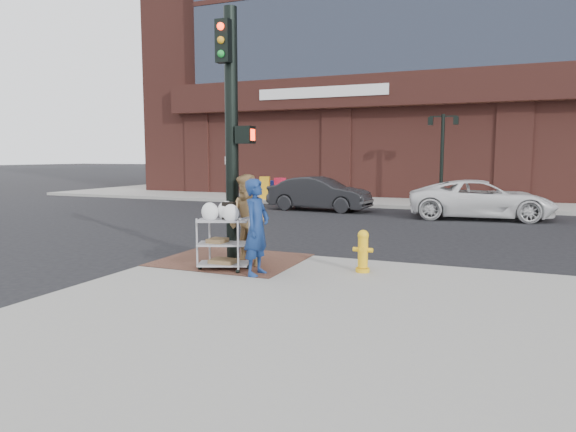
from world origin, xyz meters
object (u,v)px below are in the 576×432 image
at_px(minivan_white, 481,199).
at_px(traffic_signal_pole, 232,128).
at_px(sedan_dark, 319,194).
at_px(pedestrian_tan, 248,220).
at_px(lamp_post, 442,148).
at_px(woman_blue, 257,227).
at_px(utility_cart, 223,239).
at_px(fire_hydrant, 363,251).

bearing_deg(minivan_white, traffic_signal_pole, 151.28).
bearing_deg(minivan_white, sedan_dark, 79.22).
bearing_deg(pedestrian_tan, lamp_post, 96.49).
xyz_separation_m(traffic_signal_pole, minivan_white, (4.35, 10.88, -2.12)).
distance_m(woman_blue, minivan_white, 12.23).
height_order(minivan_white, utility_cart, utility_cart).
relative_size(pedestrian_tan, sedan_dark, 0.42).
relative_size(traffic_signal_pole, sedan_dark, 1.16).
bearing_deg(fire_hydrant, traffic_signal_pole, -177.83).
bearing_deg(woman_blue, lamp_post, -3.30).
relative_size(woman_blue, utility_cart, 1.35).
height_order(lamp_post, sedan_dark, lamp_post).
relative_size(traffic_signal_pole, woman_blue, 2.88).
bearing_deg(traffic_signal_pole, sedan_dark, 100.21).
relative_size(lamp_post, pedestrian_tan, 2.24).
bearing_deg(utility_cart, minivan_white, 70.20).
xyz_separation_m(pedestrian_tan, utility_cart, (-0.27, -0.51, -0.31)).
relative_size(minivan_white, utility_cart, 3.95).
bearing_deg(lamp_post, fire_hydrant, -89.33).
relative_size(lamp_post, traffic_signal_pole, 0.80).
bearing_deg(woman_blue, pedestrian_tan, 39.80).
bearing_deg(pedestrian_tan, woman_blue, -38.32).
height_order(pedestrian_tan, minivan_white, pedestrian_tan).
xyz_separation_m(pedestrian_tan, fire_hydrant, (2.22, 0.31, -0.49)).
bearing_deg(traffic_signal_pole, minivan_white, 68.24).
bearing_deg(woman_blue, utility_cart, 81.12).
relative_size(pedestrian_tan, fire_hydrant, 2.27).
distance_m(pedestrian_tan, utility_cart, 0.65).
height_order(traffic_signal_pole, utility_cart, traffic_signal_pole).
bearing_deg(utility_cart, fire_hydrant, 18.13).
xyz_separation_m(woman_blue, fire_hydrant, (1.71, 0.96, -0.47)).
height_order(lamp_post, pedestrian_tan, lamp_post).
height_order(woman_blue, utility_cart, woman_blue).
bearing_deg(fire_hydrant, lamp_post, 90.67).
bearing_deg(traffic_signal_pole, woman_blue, -42.40).
xyz_separation_m(traffic_signal_pole, fire_hydrant, (2.65, 0.10, -2.28)).
distance_m(lamp_post, minivan_white, 5.10).
bearing_deg(sedan_dark, fire_hydrant, -154.01).
height_order(sedan_dark, utility_cart, utility_cart).
xyz_separation_m(sedan_dark, minivan_white, (6.38, -0.43, 0.00)).
bearing_deg(pedestrian_tan, fire_hydrant, 21.88).
xyz_separation_m(sedan_dark, fire_hydrant, (4.69, -11.21, -0.16)).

